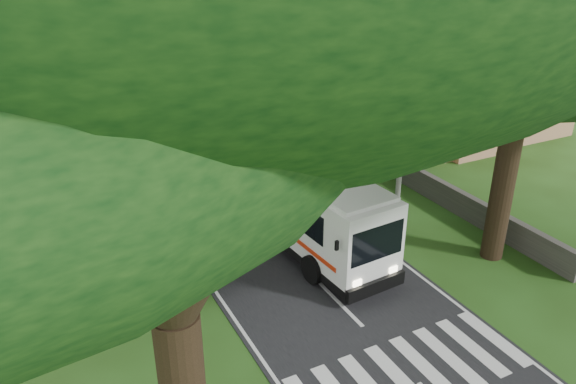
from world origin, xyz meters
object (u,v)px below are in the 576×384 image
(pole_near, at_px, (402,141))
(pedestrian, at_px, (176,284))
(church, at_px, (407,44))
(distant_car_b, at_px, (70,54))
(pole_far, at_px, (157,23))
(distant_car_a, at_px, (80,73))
(distant_car_c, at_px, (111,47))
(coach_bus, at_px, (284,189))
(pole_mid, at_px, (231,58))

(pole_near, distance_m, pedestrian, 11.38)
(church, height_order, pedestrian, church)
(distant_car_b, xyz_separation_m, pedestrian, (-2.67, -47.24, 0.19))
(pole_far, height_order, distant_car_b, pole_far)
(distant_car_a, xyz_separation_m, pedestrian, (-2.31, -37.96, 0.30))
(pole_near, relative_size, distant_car_a, 2.30)
(distant_car_c, bearing_deg, coach_bus, 104.50)
(coach_bus, bearing_deg, pole_mid, 70.73)
(pole_mid, xyz_separation_m, distant_car_b, (-8.15, 25.87, -3.44))
(coach_bus, xyz_separation_m, distant_car_a, (-3.80, 34.48, -1.40))
(pole_mid, xyz_separation_m, pedestrian, (-10.81, -21.37, -3.26))
(pole_near, bearing_deg, coach_bus, 155.90)
(coach_bus, bearing_deg, pole_near, -28.65)
(church, bearing_deg, pedestrian, -143.88)
(pole_far, distance_m, distant_car_a, 9.83)
(distant_car_b, relative_size, distant_car_c, 0.86)
(distant_car_b, height_order, distant_car_c, distant_car_c)
(pole_near, bearing_deg, church, 51.50)
(pole_near, height_order, pole_mid, same)
(pole_mid, height_order, pedestrian, pole_mid)
(coach_bus, xyz_separation_m, distant_car_c, (1.25, 46.05, -1.27))
(pole_near, xyz_separation_m, distant_car_c, (-3.46, 48.15, -3.43))
(pole_far, distance_m, coach_bus, 38.25)
(church, bearing_deg, pole_far, 116.82)
(pedestrian, bearing_deg, distant_car_b, 13.35)
(pole_far, xyz_separation_m, pedestrian, (-10.81, -41.37, -3.26))
(coach_bus, bearing_deg, distant_car_c, 83.90)
(church, relative_size, pole_far, 3.00)
(distant_car_c, bearing_deg, distant_car_a, 82.49)
(pole_near, height_order, distant_car_c, pole_near)
(distant_car_a, distance_m, distant_car_b, 9.30)
(church, distance_m, distant_car_c, 36.48)
(distant_car_a, xyz_separation_m, distant_car_b, (0.35, 9.29, 0.11))
(pole_mid, distance_m, distant_car_b, 27.34)
(coach_bus, bearing_deg, distant_car_b, 89.95)
(pole_near, distance_m, distant_car_a, 37.73)
(pole_mid, bearing_deg, distant_car_a, 117.14)
(distant_car_a, bearing_deg, church, 141.24)
(pole_near, relative_size, pole_far, 1.00)
(church, height_order, pole_mid, church)
(pole_far, height_order, distant_car_c, pole_far)
(church, relative_size, pedestrian, 13.00)
(pole_near, height_order, distant_car_a, pole_near)
(church, distance_m, pole_far, 27.41)
(church, height_order, pole_far, church)
(distant_car_a, height_order, distant_car_c, distant_car_c)
(pole_near, relative_size, distant_car_c, 1.61)
(pole_near, bearing_deg, distant_car_b, 100.07)
(coach_bus, distance_m, distant_car_b, 43.92)
(pole_near, distance_m, pole_far, 40.00)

